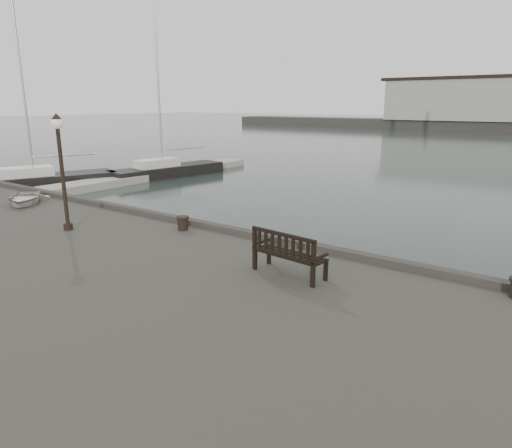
% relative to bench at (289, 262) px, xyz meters
% --- Properties ---
extents(ground, '(400.00, 400.00, 0.00)m').
position_rel_bench_xyz_m(ground, '(-0.68, 2.12, -1.88)').
color(ground, black).
rests_on(ground, ground).
extents(pontoon, '(2.00, 24.00, 0.50)m').
position_rel_bench_xyz_m(pontoon, '(-20.68, 12.12, -1.63)').
color(pontoon, '#99988D').
rests_on(pontoon, ground).
extents(bench, '(1.82, 0.79, 1.02)m').
position_rel_bench_xyz_m(bench, '(0.00, 0.00, 0.00)').
color(bench, black).
rests_on(bench, quay).
extents(bollard_left, '(0.46, 0.46, 0.42)m').
position_rel_bench_xyz_m(bollard_left, '(-4.72, 1.37, -0.11)').
color(bollard_left, black).
rests_on(bollard_left, quay).
extents(lamp_post, '(0.36, 0.36, 3.55)m').
position_rel_bench_xyz_m(lamp_post, '(-7.65, -0.71, 1.95)').
color(lamp_post, black).
rests_on(lamp_post, quay).
extents(dinghy, '(2.77, 2.71, 0.47)m').
position_rel_bench_xyz_m(dinghy, '(-12.41, 0.44, -0.09)').
color(dinghy, silver).
rests_on(dinghy, quay).
extents(yacht_a, '(5.68, 9.55, 12.75)m').
position_rel_bench_xyz_m(yacht_a, '(-23.75, 7.49, -1.64)').
color(yacht_a, black).
rests_on(yacht_a, ground).
extents(yacht_c, '(3.58, 9.42, 12.43)m').
position_rel_bench_xyz_m(yacht_c, '(-20.41, 15.56, -1.64)').
color(yacht_c, black).
rests_on(yacht_c, ground).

